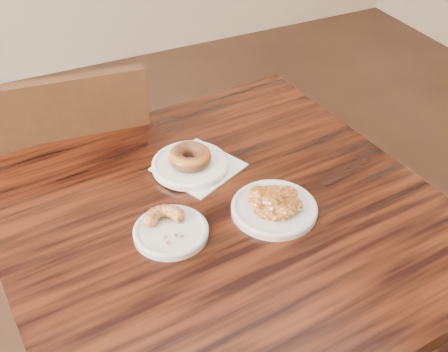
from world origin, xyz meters
name	(u,v)px	position (x,y,z in m)	size (l,w,h in m)	color
cafe_table	(223,329)	(0.25, 0.27, 0.38)	(0.85, 0.85, 0.75)	black
chair_far	(67,184)	(0.03, 0.88, 0.45)	(0.49, 0.49, 0.90)	black
napkin	(199,167)	(0.26, 0.42, 0.75)	(0.16, 0.16, 0.00)	white
plate_donut	(190,165)	(0.25, 0.43, 0.76)	(0.17, 0.17, 0.01)	white
plate_cruller	(171,232)	(0.13, 0.25, 0.76)	(0.14, 0.14, 0.01)	silver
plate_fritter	(274,209)	(0.34, 0.23, 0.76)	(0.17, 0.17, 0.01)	silver
glazed_donut	(190,157)	(0.25, 0.43, 0.78)	(0.09, 0.09, 0.03)	#895413
apple_fritter	(275,201)	(0.34, 0.23, 0.78)	(0.13, 0.13, 0.03)	#3F1E06
cruller_fragment	(170,225)	(0.13, 0.25, 0.77)	(0.10, 0.10, 0.03)	#603113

